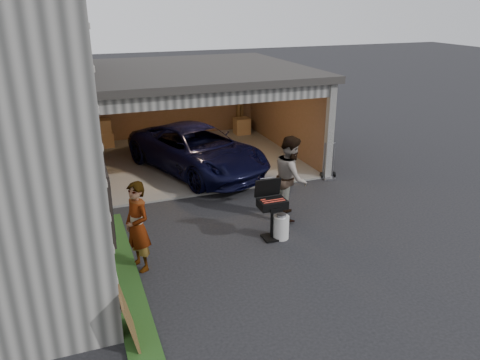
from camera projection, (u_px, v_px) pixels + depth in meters
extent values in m
plane|color=black|center=(244.00, 263.00, 9.11)|extent=(80.00, 80.00, 0.00)
cube|color=#193814|center=(136.00, 317.00, 7.49)|extent=(0.50, 8.00, 0.06)
cube|color=#605E59|center=(194.00, 158.00, 15.02)|extent=(6.50, 6.00, 0.06)
cube|color=#513B25|center=(171.00, 100.00, 17.10)|extent=(6.50, 0.15, 2.70)
cube|color=#513B25|center=(284.00, 110.00, 15.58)|extent=(0.15, 6.00, 2.70)
cube|color=#513B25|center=(86.00, 127.00, 13.51)|extent=(0.15, 6.00, 2.70)
cube|color=#2D2B28|center=(190.00, 71.00, 14.02)|extent=(6.80, 6.30, 0.20)
cube|color=#474744|center=(221.00, 98.00, 11.57)|extent=(6.50, 0.16, 0.36)
cube|color=beige|center=(207.00, 86.00, 12.60)|extent=(6.00, 2.40, 0.06)
cube|color=#474744|center=(330.00, 132.00, 13.00)|extent=(0.20, 0.18, 2.70)
cube|color=brown|center=(104.00, 140.00, 16.01)|extent=(0.60, 0.50, 0.50)
cube|color=brown|center=(103.00, 126.00, 15.84)|extent=(0.50, 0.45, 0.45)
cube|color=brown|center=(242.00, 126.00, 17.54)|extent=(0.55, 0.50, 0.60)
cube|color=#523D1C|center=(241.00, 100.00, 17.82)|extent=(0.24, 0.43, 2.20)
imported|color=black|center=(197.00, 152.00, 13.58)|extent=(3.72, 5.26, 1.33)
imported|color=#C4E1F6|center=(138.00, 227.00, 8.62)|extent=(0.63, 0.75, 1.75)
imported|color=#492B1C|center=(291.00, 177.00, 10.74)|extent=(1.06, 1.17, 1.95)
cube|color=black|center=(271.00, 238.00, 10.02)|extent=(0.37, 0.37, 0.04)
cylinder|color=black|center=(272.00, 222.00, 9.89)|extent=(0.06, 0.06, 0.74)
cube|color=black|center=(272.00, 204.00, 9.74)|extent=(0.58, 0.40, 0.18)
cube|color=#59595B|center=(272.00, 201.00, 9.71)|extent=(0.53, 0.35, 0.01)
cube|color=black|center=(268.00, 187.00, 9.86)|extent=(0.58, 0.10, 0.40)
cylinder|color=silver|center=(281.00, 227.00, 9.96)|extent=(0.39, 0.39, 0.52)
cube|color=#523D1C|center=(128.00, 317.00, 6.86)|extent=(0.22, 0.78, 0.86)
cube|color=slate|center=(329.00, 178.00, 13.35)|extent=(0.37, 0.27, 0.04)
cylinder|color=black|center=(321.00, 175.00, 13.39)|extent=(0.07, 0.18, 0.18)
cylinder|color=black|center=(334.00, 174.00, 13.46)|extent=(0.07, 0.18, 0.18)
cylinder|color=slate|center=(324.00, 160.00, 13.24)|extent=(0.03, 0.03, 1.03)
cylinder|color=slate|center=(334.00, 160.00, 13.29)|extent=(0.03, 0.03, 1.03)
cylinder|color=slate|center=(330.00, 143.00, 13.09)|extent=(0.29, 0.08, 0.03)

